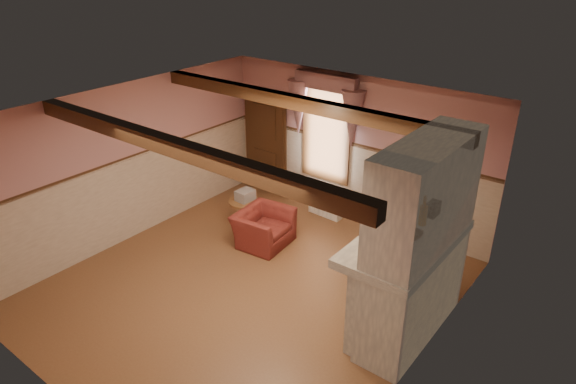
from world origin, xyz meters
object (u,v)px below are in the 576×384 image
Objects in this scene: armchair at (264,228)px; side_table at (244,214)px; radiator at (326,202)px; bowl at (407,235)px; mantel_clock at (433,209)px; oil_lamp at (423,215)px.

armchair is 0.72m from side_table.
bowl is (2.63, -2.09, 1.17)m from radiator.
radiator is (0.28, 1.55, -0.01)m from armchair.
bowl is at bearing -106.42° from armchair.
oil_lamp is at bearing -90.00° from mantel_clock.
bowl is 1.36× the size of oil_lamp.
oil_lamp is (0.00, -0.33, 0.04)m from mantel_clock.
radiator is at bearing 53.84° from side_table.
armchair is 1.37× the size of radiator.
armchair is 3.44× the size of oil_lamp.
oil_lamp is (2.91, -0.08, 1.25)m from armchair.
armchair is 3.16m from mantel_clock.
bowl reaches higher than armchair.
bowl is at bearing -36.10° from radiator.
mantel_clock is 0.86× the size of oil_lamp.
radiator is at bearing 148.22° from oil_lamp.
side_table is 3.80m from mantel_clock.
bowl is 0.47m from oil_lamp.
armchair is at bearing -174.99° from mantel_clock.
radiator is 3.56m from bowl.
side_table is 2.36× the size of mantel_clock.
oil_lamp is at bearing 90.00° from bowl.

